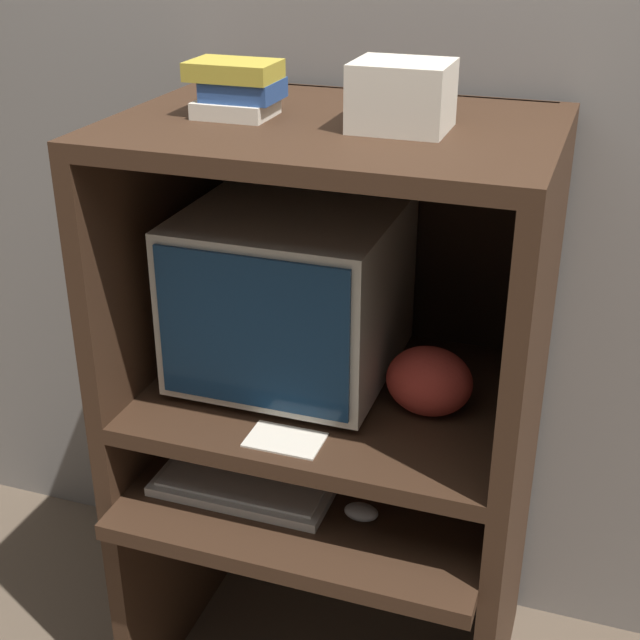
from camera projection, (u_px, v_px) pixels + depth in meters
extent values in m
cube|color=gray|center=(387.00, 119.00, 2.04)|extent=(6.00, 0.06, 2.60)
cube|color=#382316|center=(182.00, 529.00, 2.27)|extent=(0.04, 0.63, 0.61)
cube|color=#382316|center=(501.00, 604.00, 2.03)|extent=(0.04, 0.63, 0.61)
cube|color=#382316|center=(304.00, 516.00, 1.86)|extent=(0.77, 0.38, 0.04)
cube|color=#382316|center=(171.00, 393.00, 2.09)|extent=(0.04, 0.63, 0.19)
cube|color=#382316|center=(518.00, 458.00, 1.85)|extent=(0.04, 0.63, 0.19)
cube|color=#382316|center=(334.00, 394.00, 1.94)|extent=(0.77, 0.63, 0.04)
cube|color=#382316|center=(158.00, 240.00, 1.93)|extent=(0.04, 0.63, 0.58)
cube|color=#382316|center=(537.00, 289.00, 1.69)|extent=(0.04, 0.63, 0.58)
cube|color=#382316|center=(336.00, 130.00, 1.69)|extent=(0.77, 0.63, 0.04)
cube|color=black|center=(376.00, 217.00, 2.07)|extent=(0.77, 0.01, 0.58)
cylinder|color=beige|center=(294.00, 367.00, 1.99)|extent=(0.24, 0.24, 0.02)
cube|color=beige|center=(293.00, 290.00, 1.91)|extent=(0.43, 0.44, 0.36)
cube|color=navy|center=(252.00, 334.00, 1.72)|extent=(0.40, 0.01, 0.32)
cube|color=beige|center=(242.00, 489.00, 1.90)|extent=(0.38, 0.15, 0.02)
cube|color=silver|center=(242.00, 484.00, 1.89)|extent=(0.35, 0.12, 0.01)
ellipsoid|color=#B7B7B7|center=(361.00, 512.00, 1.82)|extent=(0.07, 0.05, 0.03)
ellipsoid|color=#BC382D|center=(429.00, 381.00, 1.81)|extent=(0.18, 0.13, 0.15)
cube|color=beige|center=(236.00, 108.00, 1.71)|extent=(0.14, 0.12, 0.03)
cube|color=navy|center=(243.00, 90.00, 1.70)|extent=(0.14, 0.12, 0.04)
cube|color=gold|center=(234.00, 70.00, 1.68)|extent=(0.17, 0.11, 0.03)
cube|color=beige|center=(285.00, 440.00, 1.74)|extent=(0.15, 0.10, 0.00)
cube|color=beige|center=(402.00, 96.00, 1.59)|extent=(0.17, 0.15, 0.12)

